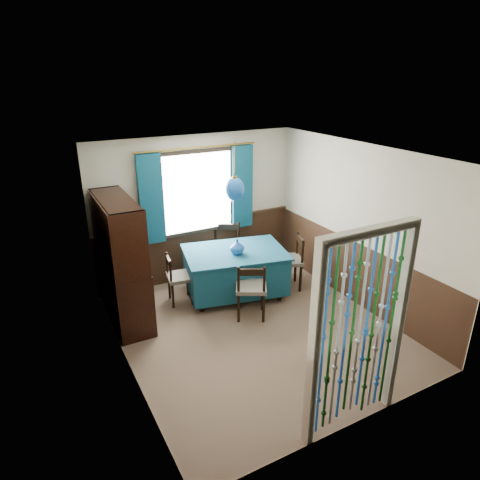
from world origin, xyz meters
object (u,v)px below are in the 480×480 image
bowl_shelf (127,242)px  chair_far (227,250)px  chair_left (178,277)px  pendant_lamp (235,189)px  dining_table (235,269)px  chair_near (251,288)px  sideboard (123,280)px  chair_right (290,260)px  vase_table (237,247)px  vase_sideboard (120,248)px

bowl_shelf → chair_far: bearing=21.6°
chair_left → pendant_lamp: bearing=87.5°
dining_table → chair_near: (-0.12, -0.74, 0.03)m
pendant_lamp → sideboard: bearing=175.7°
chair_right → sideboard: size_ratio=0.50×
chair_left → bowl_shelf: size_ratio=4.21×
chair_far → bowl_shelf: (-1.90, -0.75, 0.77)m
chair_right → vase_table: 1.03m
vase_sideboard → chair_near: bearing=-35.8°
pendant_lamp → vase_table: 0.92m
pendant_lamp → bowl_shelf: 1.78m
chair_far → chair_left: size_ratio=1.19×
chair_far → sideboard: 2.03m
chair_right → bowl_shelf: (-2.64, 0.11, 0.80)m
pendant_lamp → bowl_shelf: pendant_lamp is taller
chair_left → bowl_shelf: (-0.80, -0.30, 0.85)m
chair_right → pendant_lamp: (-0.93, 0.21, 1.30)m
dining_table → pendant_lamp: bearing=-167.4°
pendant_lamp → vase_sideboard: 1.92m
chair_near → chair_right: 1.18m
sideboard → vase_table: sideboard is taller
chair_near → chair_far: chair_far is taller
chair_near → vase_table: 0.76m
chair_far → pendant_lamp: (-0.19, -0.65, 1.28)m
chair_near → sideboard: size_ratio=0.49×
sideboard → vase_table: (1.75, -0.24, 0.24)m
chair_right → sideboard: sideboard is taller
chair_left → pendant_lamp: pendant_lamp is taller
dining_table → pendant_lamp: size_ratio=2.00×
chair_right → vase_sideboard: vase_sideboard is taller
dining_table → bowl_shelf: bearing=-164.0°
dining_table → vase_sideboard: vase_sideboard is taller
dining_table → chair_left: size_ratio=2.21×
dining_table → chair_left: (-0.91, 0.20, -0.01)m
chair_left → chair_right: 1.88m
bowl_shelf → pendant_lamp: bearing=3.3°
dining_table → vase_sideboard: bearing=179.3°
sideboard → vase_table: 1.79m
chair_far → chair_right: size_ratio=1.04×
sideboard → bowl_shelf: bearing=-74.8°
sideboard → chair_left: bearing=4.9°
dining_table → chair_left: bearing=-179.7°
chair_left → dining_table: bearing=87.5°
chair_near → vase_sideboard: vase_sideboard is taller
pendant_lamp → vase_table: (-0.02, -0.10, -0.91)m
sideboard → vase_sideboard: (0.06, 0.27, 0.38)m
chair_far → chair_right: chair_far is taller
bowl_shelf → vase_sideboard: (0.00, 0.50, -0.27)m
dining_table → chair_right: bearing=-0.4°
chair_near → bowl_shelf: size_ratio=4.64×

